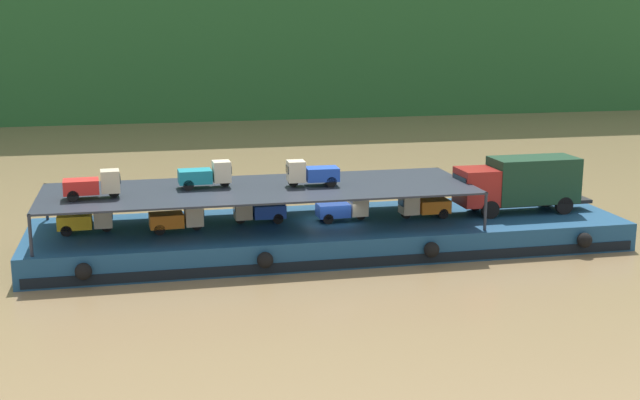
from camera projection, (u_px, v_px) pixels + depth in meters
The scene contains 12 objects.
ground_plane at pixel (330, 248), 45.06m from camera, with size 400.00×400.00×0.00m, color olive.
cargo_barge at pixel (331, 235), 44.87m from camera, with size 31.65×8.78×1.50m.
covered_lorry at pixel (520, 183), 46.41m from camera, with size 7.88×2.38×3.10m.
cargo_rack at pixel (260, 189), 43.52m from camera, with size 22.45×7.35×2.00m.
mini_truck_lower_stern at pixel (86, 220), 42.23m from camera, with size 2.75×1.21×1.38m.
mini_truck_lower_aft at pixel (177, 218), 42.50m from camera, with size 2.79×1.29×1.38m.
mini_truck_lower_mid at pixel (258, 210), 44.29m from camera, with size 2.76×1.23×1.38m.
mini_truck_lower_fore at pixel (343, 208), 44.69m from camera, with size 2.76×1.23×1.38m.
mini_truck_lower_bow at pixel (423, 205), 45.40m from camera, with size 2.78×1.26×1.38m.
mini_truck_upper_stern at pixel (93, 185), 40.88m from camera, with size 2.79×1.29×1.38m.
mini_truck_upper_mid at pixel (206, 175), 43.45m from camera, with size 2.78×1.27×1.38m.
mini_truck_upper_fore at pixel (312, 173), 43.88m from camera, with size 2.77×1.24×1.38m.
Camera 1 is at (-9.83, -42.29, 12.37)m, focal length 46.63 mm.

